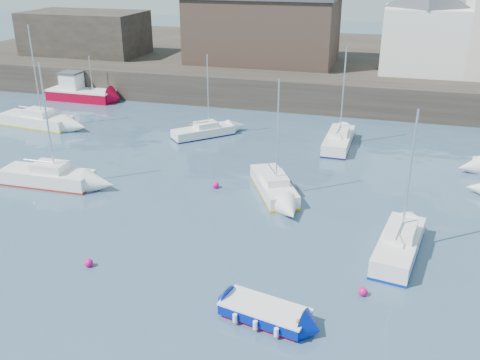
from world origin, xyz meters
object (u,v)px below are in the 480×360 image
(sailboat_b, at_px, (274,185))
(buoy_mid, at_px, (363,295))
(sailboat_e, at_px, (37,120))
(buoy_near, at_px, (89,266))
(blue_dinghy, at_px, (265,312))
(sailboat_c, at_px, (399,245))
(sailboat_h, at_px, (204,131))
(buoy_far, at_px, (216,188))
(sailboat_f, at_px, (339,140))
(fishing_boat, at_px, (80,91))
(sailboat_a, at_px, (48,177))

(sailboat_b, relative_size, buoy_mid, 18.06)
(sailboat_e, xyz_separation_m, buoy_mid, (29.81, -18.19, -0.58))
(buoy_near, bearing_deg, blue_dinghy, -10.50)
(sailboat_e, bearing_deg, sailboat_c, -24.28)
(sailboat_c, bearing_deg, sailboat_h, 136.05)
(blue_dinghy, height_order, buoy_mid, blue_dinghy)
(buoy_far, bearing_deg, sailboat_b, 4.92)
(sailboat_c, relative_size, buoy_far, 16.74)
(sailboat_h, bearing_deg, buoy_near, -86.55)
(blue_dinghy, xyz_separation_m, buoy_far, (-6.30, 12.57, -0.40))
(sailboat_f, bearing_deg, fishing_boat, 165.10)
(sailboat_b, relative_size, sailboat_c, 0.99)
(sailboat_b, bearing_deg, sailboat_c, -36.80)
(sailboat_c, height_order, buoy_near, sailboat_c)
(blue_dinghy, bearing_deg, buoy_near, 169.50)
(blue_dinghy, xyz_separation_m, sailboat_h, (-10.62, 22.46, 0.05))
(sailboat_c, distance_m, buoy_near, 15.69)
(sailboat_c, xyz_separation_m, sailboat_e, (-31.30, 14.12, -0.01))
(sailboat_f, distance_m, sailboat_h, 11.24)
(sailboat_b, xyz_separation_m, sailboat_h, (-8.16, 9.56, -0.05))
(buoy_far, bearing_deg, fishing_boat, 139.47)
(buoy_far, bearing_deg, sailboat_f, 56.51)
(sailboat_a, distance_m, sailboat_c, 22.84)
(sailboat_a, xyz_separation_m, sailboat_e, (-8.66, 11.10, 0.00))
(fishing_boat, bearing_deg, sailboat_e, -82.38)
(sailboat_b, relative_size, sailboat_f, 0.97)
(sailboat_f, bearing_deg, sailboat_a, -144.04)
(blue_dinghy, relative_size, sailboat_b, 0.53)
(sailboat_h, bearing_deg, sailboat_f, 2.82)
(sailboat_a, bearing_deg, buoy_far, 12.93)
(fishing_boat, relative_size, sailboat_f, 0.92)
(sailboat_e, height_order, buoy_mid, sailboat_e)
(blue_dinghy, height_order, sailboat_e, sailboat_e)
(buoy_near, relative_size, buoy_mid, 1.02)
(blue_dinghy, distance_m, sailboat_h, 24.85)
(sailboat_h, height_order, buoy_mid, sailboat_h)
(buoy_near, distance_m, buoy_far, 11.26)
(sailboat_c, xyz_separation_m, buoy_mid, (-1.50, -4.07, -0.58))
(sailboat_f, xyz_separation_m, buoy_near, (-9.98, -21.28, -0.55))
(buoy_mid, bearing_deg, sailboat_b, 122.56)
(fishing_boat, xyz_separation_m, buoy_mid, (31.04, -27.44, -0.91))
(buoy_mid, bearing_deg, blue_dinghy, -142.65)
(buoy_far, bearing_deg, sailboat_e, 156.37)
(sailboat_c, xyz_separation_m, buoy_far, (-11.68, 5.53, -0.58))
(buoy_far, bearing_deg, sailboat_h, 113.58)
(fishing_boat, relative_size, sailboat_b, 0.94)
(fishing_boat, height_order, sailboat_c, sailboat_c)
(sailboat_f, relative_size, buoy_near, 18.18)
(sailboat_b, bearing_deg, sailboat_f, 73.13)
(buoy_mid, bearing_deg, fishing_boat, 138.53)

